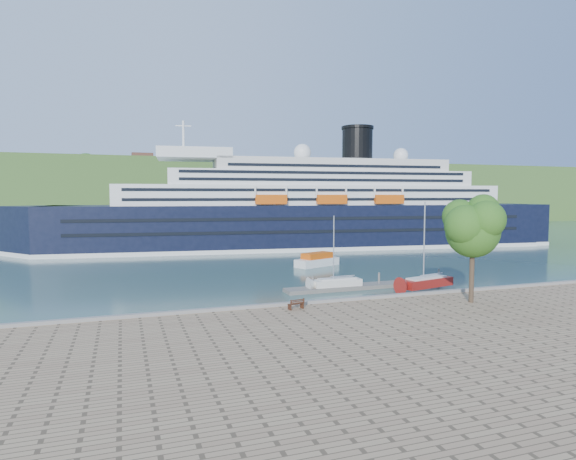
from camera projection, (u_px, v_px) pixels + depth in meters
The scene contains 10 objects.
ground at pixel (406, 305), 48.90m from camera, with size 400.00×400.00×0.00m, color #2B4D46.
far_hillside at pixel (196, 194), 184.74m from camera, with size 400.00×50.00×24.00m, color #3D6227.
quay_coping at pixel (408, 295), 48.63m from camera, with size 220.00×0.50×0.30m, color slate.
cruise_ship at pixel (302, 187), 102.20m from camera, with size 116.76×17.00×26.22m, color black, non-canonical shape.
park_bench at pixel (296, 303), 42.96m from camera, with size 1.59×0.65×1.02m, color #442313, non-canonical shape.
promenade_tree at pixel (473, 244), 45.41m from camera, with size 6.69×6.69×11.08m, color #245A17, non-canonical shape.
floating_pontoon at pixel (363, 286), 58.07m from camera, with size 19.77×2.42×0.44m, color slate, non-canonical shape.
sailboat_white_near at pixel (337, 255), 56.58m from camera, with size 6.51×1.81×8.41m, color silver, non-canonical shape.
sailboat_red at pixel (427, 249), 55.83m from camera, with size 7.71×2.14×9.96m, color maroon, non-canonical shape.
tender_launch at pixel (317, 259), 76.30m from camera, with size 7.71×2.64×2.13m, color #D34F0C, non-canonical shape.
Camera 1 is at (-27.17, -41.64, 11.11)m, focal length 30.00 mm.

